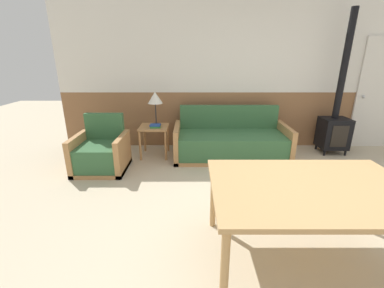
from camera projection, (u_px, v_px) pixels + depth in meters
ground_plane at (295, 226)px, 2.73m from camera, size 16.00×16.00×0.00m
wall_back at (251, 76)px, 4.78m from camera, size 7.20×0.06×2.70m
couch at (230, 143)px, 4.53m from camera, size 1.96×0.88×0.86m
armchair at (101, 154)px, 4.01m from camera, size 0.77×0.73×0.84m
side_table at (154, 132)px, 4.52m from camera, size 0.50×0.50×0.55m
table_lamp at (155, 99)px, 4.42m from camera, size 0.26×0.26×0.58m
book_stack at (155, 126)px, 4.40m from camera, size 0.18×0.16×0.05m
dining_table at (312, 193)px, 2.08m from camera, size 1.63×1.09×0.73m
wood_stove at (335, 122)px, 4.64m from camera, size 0.47×0.43×2.46m
entry_door at (377, 94)px, 4.84m from camera, size 0.81×0.09×2.05m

